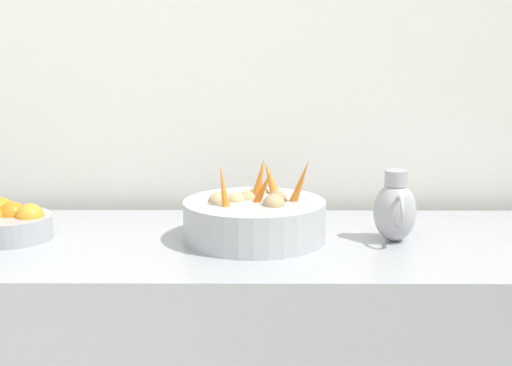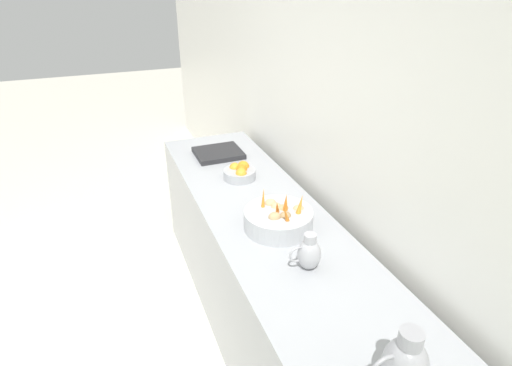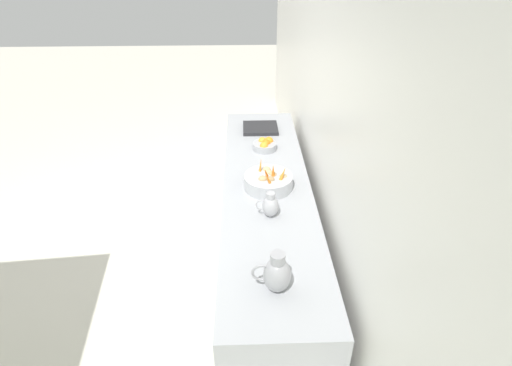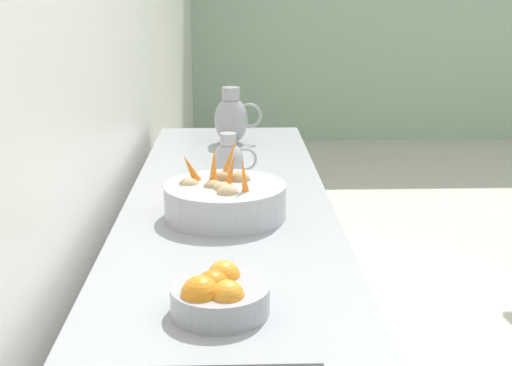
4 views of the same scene
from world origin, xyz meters
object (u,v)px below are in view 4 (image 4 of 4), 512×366
(metal_pitcher_tall, at_px, (232,118))
(metal_pitcher_short, at_px, (229,162))
(orange_bowl, at_px, (218,295))
(vegetable_colander, at_px, (225,199))

(metal_pitcher_tall, xyz_separation_m, metal_pitcher_short, (-0.01, -0.67, -0.03))
(orange_bowl, distance_m, metal_pitcher_short, 1.01)
(metal_pitcher_tall, bearing_deg, vegetable_colander, -91.11)
(vegetable_colander, relative_size, metal_pitcher_tall, 1.47)
(orange_bowl, bearing_deg, vegetable_colander, 89.35)
(vegetable_colander, xyz_separation_m, metal_pitcher_tall, (0.02, 1.04, 0.06))
(orange_bowl, relative_size, metal_pitcher_short, 1.16)
(orange_bowl, bearing_deg, metal_pitcher_tall, 89.06)
(vegetable_colander, height_order, orange_bowl, vegetable_colander)
(vegetable_colander, bearing_deg, orange_bowl, -90.65)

